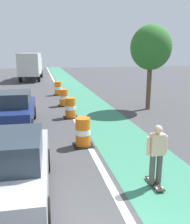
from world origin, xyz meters
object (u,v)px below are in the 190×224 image
(parked_sedan_nearest, at_px, (8,168))
(delivery_truck_down_block, at_px, (31,65))
(parked_sedan_second, at_px, (13,110))
(traffic_barrel_front, at_px, (83,132))
(street_tree_sidewalk, at_px, (151,48))
(traffic_barrel_far, at_px, (58,89))
(traffic_barrel_back, at_px, (64,98))
(skateboarder_on_lane, at_px, (157,154))
(traffic_barrel_mid, at_px, (70,108))

(parked_sedan_nearest, height_order, delivery_truck_down_block, delivery_truck_down_block)
(parked_sedan_nearest, height_order, parked_sedan_second, same)
(parked_sedan_nearest, bearing_deg, traffic_barrel_front, 52.56)
(delivery_truck_down_block, height_order, street_tree_sidewalk, street_tree_sidewalk)
(delivery_truck_down_block, bearing_deg, traffic_barrel_far, -78.49)
(parked_sedan_second, relative_size, traffic_barrel_back, 3.82)
(parked_sedan_nearest, relative_size, traffic_barrel_back, 3.83)
(skateboarder_on_lane, height_order, street_tree_sidewalk, street_tree_sidewalk)
(traffic_barrel_far, xyz_separation_m, street_tree_sidewalk, (5.02, -6.19, 3.14))
(skateboarder_on_lane, bearing_deg, traffic_barrel_back, 97.60)
(traffic_barrel_back, xyz_separation_m, traffic_barrel_far, (-0.04, 4.16, 0.00))
(skateboarder_on_lane, bearing_deg, street_tree_sidewalk, 66.70)
(parked_sedan_second, bearing_deg, traffic_barrel_front, -47.87)
(skateboarder_on_lane, xyz_separation_m, traffic_barrel_mid, (-1.33, 7.36, -0.38))
(skateboarder_on_lane, distance_m, parked_sedan_second, 7.55)
(parked_sedan_second, bearing_deg, skateboarder_on_lane, -56.62)
(traffic_barrel_far, xyz_separation_m, delivery_truck_down_block, (-2.37, 11.65, 1.31))
(parked_sedan_second, bearing_deg, delivery_truck_down_block, 88.97)
(traffic_barrel_far, bearing_deg, parked_sedan_second, -108.33)
(skateboarder_on_lane, height_order, traffic_barrel_front, skateboarder_on_lane)
(skateboarder_on_lane, relative_size, traffic_barrel_back, 1.55)
(traffic_barrel_back, xyz_separation_m, delivery_truck_down_block, (-2.41, 15.81, 1.31))
(traffic_barrel_far, bearing_deg, parked_sedan_nearest, -99.02)
(traffic_barrel_back, bearing_deg, parked_sedan_nearest, -102.81)
(traffic_barrel_front, distance_m, traffic_barrel_far, 11.31)
(parked_sedan_second, height_order, street_tree_sidewalk, street_tree_sidewalk)
(parked_sedan_second, xyz_separation_m, traffic_barrel_far, (2.73, 8.23, -0.30))
(traffic_barrel_far, bearing_deg, street_tree_sidewalk, -50.96)
(traffic_barrel_front, height_order, traffic_barrel_back, same)
(parked_sedan_second, distance_m, traffic_barrel_front, 4.16)
(skateboarder_on_lane, relative_size, traffic_barrel_front, 1.55)
(parked_sedan_nearest, distance_m, traffic_barrel_front, 3.84)
(skateboarder_on_lane, bearing_deg, traffic_barrel_mid, 100.22)
(delivery_truck_down_block, xyz_separation_m, street_tree_sidewalk, (7.39, -17.84, 1.82))
(street_tree_sidewalk, bearing_deg, delivery_truck_down_block, 112.50)
(parked_sedan_nearest, bearing_deg, traffic_barrel_mid, 71.69)
(skateboarder_on_lane, distance_m, parked_sedan_nearest, 3.71)
(traffic_barrel_back, bearing_deg, traffic_barrel_mid, -88.90)
(skateboarder_on_lane, xyz_separation_m, traffic_barrel_far, (-1.42, 14.54, -0.38))
(parked_sedan_second, bearing_deg, traffic_barrel_back, 55.80)
(parked_sedan_second, xyz_separation_m, street_tree_sidewalk, (7.75, 2.04, 2.83))
(traffic_barrel_mid, xyz_separation_m, traffic_barrel_far, (-0.10, 7.18, 0.00))
(skateboarder_on_lane, distance_m, traffic_barrel_back, 10.47)
(traffic_barrel_far, distance_m, street_tree_sidewalk, 8.56)
(traffic_barrel_mid, height_order, traffic_barrel_back, same)
(traffic_barrel_front, xyz_separation_m, street_tree_sidewalk, (4.97, 5.12, 3.14))
(skateboarder_on_lane, distance_m, traffic_barrel_front, 3.53)
(traffic_barrel_front, relative_size, traffic_barrel_far, 1.00)
(street_tree_sidewalk, bearing_deg, traffic_barrel_mid, -168.67)
(traffic_barrel_mid, distance_m, delivery_truck_down_block, 19.03)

